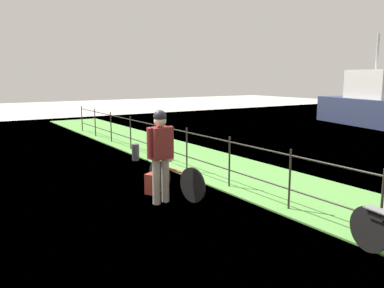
% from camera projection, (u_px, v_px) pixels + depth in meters
% --- Properties ---
extents(ground_plane, '(60.00, 60.00, 0.00)m').
position_uv_depth(ground_plane, '(125.00, 193.00, 7.61)').
color(ground_plane, '#B2ADA3').
extents(grass_strip, '(27.00, 2.40, 0.03)m').
position_uv_depth(grass_strip, '(238.00, 173.00, 9.13)').
color(grass_strip, '#569342').
rests_on(grass_strip, ground).
extents(iron_fence, '(18.04, 0.04, 1.06)m').
position_uv_depth(iron_fence, '(206.00, 152.00, 8.54)').
color(iron_fence, '#28231E').
rests_on(iron_fence, ground).
extents(bicycle_main, '(1.64, 0.30, 0.65)m').
position_uv_depth(bicycle_main, '(175.00, 178.00, 7.36)').
color(bicycle_main, black).
rests_on(bicycle_main, ground).
extents(wooden_crate, '(0.39, 0.30, 0.29)m').
position_uv_depth(wooden_crate, '(163.00, 152.00, 7.56)').
color(wooden_crate, '#A87F51').
rests_on(wooden_crate, bicycle_main).
extents(terrier_dog, '(0.32, 0.18, 0.18)m').
position_uv_depth(terrier_dog, '(164.00, 141.00, 7.50)').
color(terrier_dog, tan).
rests_on(terrier_dog, wooden_crate).
extents(cyclist_person, '(0.32, 0.54, 1.68)m').
position_uv_depth(cyclist_person, '(160.00, 148.00, 6.83)').
color(cyclist_person, gray).
rests_on(cyclist_person, ground).
extents(backpack_on_paving, '(0.30, 0.33, 0.40)m').
position_uv_depth(backpack_on_paving, '(152.00, 183.00, 7.55)').
color(backpack_on_paving, maroon).
rests_on(backpack_on_paving, ground).
extents(mooring_bollard, '(0.20, 0.20, 0.45)m').
position_uv_depth(mooring_bollard, '(136.00, 152.00, 10.54)').
color(mooring_bollard, '#38383D').
rests_on(mooring_bollard, ground).
extents(moored_boat_near, '(5.97, 3.51, 4.18)m').
position_uv_depth(moored_boat_near, '(373.00, 105.00, 18.11)').
color(moored_boat_near, '#2D3856').
rests_on(moored_boat_near, ground).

